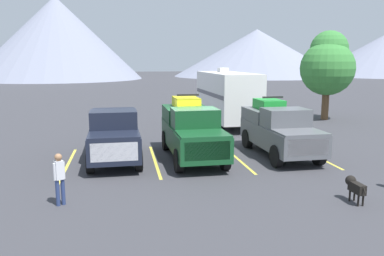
{
  "coord_description": "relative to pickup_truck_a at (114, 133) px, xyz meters",
  "views": [
    {
      "loc": [
        -3.08,
        -16.61,
        4.32
      ],
      "look_at": [
        0.0,
        0.81,
        1.2
      ],
      "focal_mm": 36.8,
      "sensor_mm": 36.0,
      "label": 1
    }
  ],
  "objects": [
    {
      "name": "ground_plane",
      "position": [
        3.49,
        -0.33,
        -1.15
      ],
      "size": [
        240.0,
        240.0,
        0.0
      ],
      "primitive_type": "plane",
      "color": "#38383D"
    },
    {
      "name": "mountain_ridge",
      "position": [
        2.07,
        75.67,
        6.19
      ],
      "size": [
        150.24,
        44.25,
        17.38
      ],
      "color": "gray",
      "rests_on": "ground"
    },
    {
      "name": "lot_stripe_c",
      "position": [
        5.29,
        -0.52,
        -1.15
      ],
      "size": [
        0.12,
        5.5,
        0.01
      ],
      "primitive_type": "cube",
      "color": "gold",
      "rests_on": "ground"
    },
    {
      "name": "dog",
      "position": [
        7.28,
        -6.51,
        -0.63
      ],
      "size": [
        0.33,
        0.95,
        0.77
      ],
      "color": "black",
      "rests_on": "ground"
    },
    {
      "name": "person_a",
      "position": [
        -1.5,
        -5.24,
        -0.24
      ],
      "size": [
        0.32,
        0.27,
        1.59
      ],
      "color": "navy",
      "rests_on": "ground"
    },
    {
      "name": "lot_stripe_b",
      "position": [
        1.69,
        -0.52,
        -1.15
      ],
      "size": [
        0.12,
        5.5,
        0.01
      ],
      "primitive_type": "cube",
      "color": "gold",
      "rests_on": "ground"
    },
    {
      "name": "pickup_truck_a",
      "position": [
        0.0,
        0.0,
        0.0
      ],
      "size": [
        2.2,
        5.38,
        2.23
      ],
      "color": "black",
      "rests_on": "ground"
    },
    {
      "name": "tree_a",
      "position": [
        14.77,
        9.08,
        2.81
      ],
      "size": [
        3.79,
        3.79,
        6.3
      ],
      "color": "brown",
      "rests_on": "ground"
    },
    {
      "name": "camper_trailer_a",
      "position": [
        7.08,
        7.66,
        0.82
      ],
      "size": [
        2.71,
        8.24,
        3.74
      ],
      "color": "white",
      "rests_on": "ground"
    },
    {
      "name": "lot_stripe_a",
      "position": [
        -1.91,
        -0.52,
        -1.15
      ],
      "size": [
        0.12,
        5.5,
        0.01
      ],
      "primitive_type": "cube",
      "color": "gold",
      "rests_on": "ground"
    },
    {
      "name": "pickup_truck_c",
      "position": [
        7.33,
        -0.36,
        0.05
      ],
      "size": [
        2.2,
        5.36,
        2.59
      ],
      "color": "#595B60",
      "rests_on": "ground"
    },
    {
      "name": "lot_stripe_d",
      "position": [
        8.9,
        -0.52,
        -1.15
      ],
      "size": [
        0.12,
        5.5,
        0.01
      ],
      "primitive_type": "cube",
      "color": "gold",
      "rests_on": "ground"
    },
    {
      "name": "pickup_truck_b",
      "position": [
        3.34,
        -0.23,
        0.11
      ],
      "size": [
        2.21,
        5.76,
        2.74
      ],
      "color": "#144723",
      "rests_on": "ground"
    }
  ]
}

